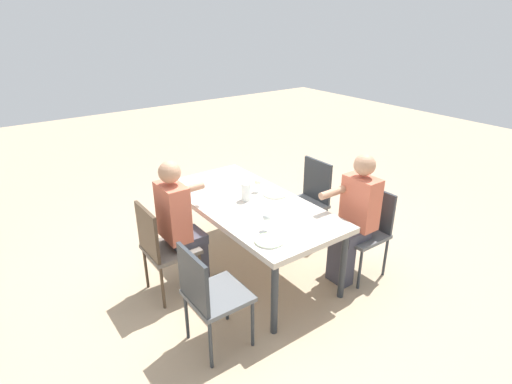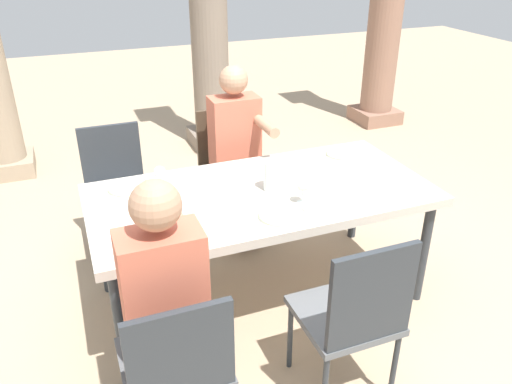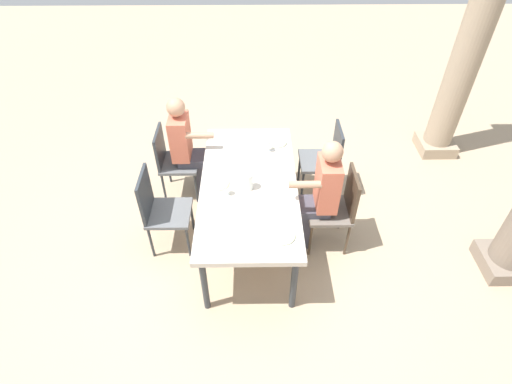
{
  "view_description": "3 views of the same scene",
  "coord_description": "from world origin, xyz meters",
  "px_view_note": "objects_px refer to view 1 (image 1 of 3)",
  "views": [
    {
      "loc": [
        -2.98,
        2.1,
        2.47
      ],
      "look_at": [
        -0.08,
        -0.02,
        0.88
      ],
      "focal_mm": 28.8,
      "sensor_mm": 36.0,
      "label": 1
    },
    {
      "loc": [
        -1.0,
        -2.46,
        2.1
      ],
      "look_at": [
        -0.05,
        -0.04,
        0.77
      ],
      "focal_mm": 35.98,
      "sensor_mm": 36.0,
      "label": 2
    },
    {
      "loc": [
        3.03,
        0.03,
        3.36
      ],
      "look_at": [
        0.14,
        0.07,
        0.76
      ],
      "focal_mm": 28.24,
      "sensor_mm": 36.0,
      "label": 3
    }
  ],
  "objects_px": {
    "chair_mid_south": "(309,196)",
    "plate_2": "(189,186)",
    "wine_glass_0": "(267,218)",
    "plate_0": "(269,241)",
    "dining_table": "(249,208)",
    "wine_glass_1": "(258,182)",
    "diner_woman_green": "(181,222)",
    "chair_mid_north": "(162,245)",
    "water_pitcher": "(246,192)",
    "diner_man_white": "(354,216)",
    "chair_west_north": "(209,292)",
    "plate_1": "(275,194)",
    "chair_west_south": "(366,226)"
  },
  "relations": [
    {
      "from": "chair_west_north",
      "to": "chair_mid_north",
      "type": "bearing_deg",
      "value": 0.15
    },
    {
      "from": "chair_west_south",
      "to": "plate_0",
      "type": "height_order",
      "value": "chair_west_south"
    },
    {
      "from": "diner_woman_green",
      "to": "plate_0",
      "type": "bearing_deg",
      "value": -154.19
    },
    {
      "from": "water_pitcher",
      "to": "plate_0",
      "type": "bearing_deg",
      "value": 158.18
    },
    {
      "from": "chair_west_north",
      "to": "wine_glass_0",
      "type": "relative_size",
      "value": 5.67
    },
    {
      "from": "chair_mid_south",
      "to": "plate_1",
      "type": "xyz_separation_m",
      "value": [
        -0.11,
        0.59,
        0.23
      ]
    },
    {
      "from": "chair_west_south",
      "to": "plate_2",
      "type": "relative_size",
      "value": 4.05
    },
    {
      "from": "chair_west_north",
      "to": "chair_west_south",
      "type": "bearing_deg",
      "value": -90.0
    },
    {
      "from": "chair_mid_north",
      "to": "chair_west_north",
      "type": "bearing_deg",
      "value": -179.85
    },
    {
      "from": "diner_woman_green",
      "to": "wine_glass_0",
      "type": "xyz_separation_m",
      "value": [
        -0.65,
        -0.49,
        0.17
      ]
    },
    {
      "from": "chair_mid_south",
      "to": "wine_glass_0",
      "type": "bearing_deg",
      "value": 120.22
    },
    {
      "from": "wine_glass_0",
      "to": "plate_1",
      "type": "relative_size",
      "value": 0.62
    },
    {
      "from": "diner_man_white",
      "to": "water_pitcher",
      "type": "height_order",
      "value": "diner_man_white"
    },
    {
      "from": "diner_woman_green",
      "to": "plate_1",
      "type": "xyz_separation_m",
      "value": [
        -0.11,
        -1.02,
        0.06
      ]
    },
    {
      "from": "plate_1",
      "to": "wine_glass_1",
      "type": "relative_size",
      "value": 1.73
    },
    {
      "from": "plate_2",
      "to": "water_pitcher",
      "type": "bearing_deg",
      "value": -154.87
    },
    {
      "from": "chair_mid_south",
      "to": "wine_glass_1",
      "type": "distance_m",
      "value": 0.76
    },
    {
      "from": "plate_1",
      "to": "wine_glass_0",
      "type": "bearing_deg",
      "value": 135.64
    },
    {
      "from": "chair_mid_north",
      "to": "diner_woman_green",
      "type": "distance_m",
      "value": 0.26
    },
    {
      "from": "diner_man_white",
      "to": "plate_2",
      "type": "bearing_deg",
      "value": 34.69
    },
    {
      "from": "dining_table",
      "to": "diner_woman_green",
      "type": "bearing_deg",
      "value": 81.46
    },
    {
      "from": "diner_man_white",
      "to": "plate_1",
      "type": "bearing_deg",
      "value": 27.9
    },
    {
      "from": "wine_glass_0",
      "to": "chair_west_south",
      "type": "bearing_deg",
      "value": -99.89
    },
    {
      "from": "dining_table",
      "to": "plate_0",
      "type": "height_order",
      "value": "plate_0"
    },
    {
      "from": "chair_mid_north",
      "to": "wine_glass_0",
      "type": "xyz_separation_m",
      "value": [
        -0.65,
        -0.7,
        0.33
      ]
    },
    {
      "from": "diner_man_white",
      "to": "water_pitcher",
      "type": "distance_m",
      "value": 1.07
    },
    {
      "from": "chair_mid_north",
      "to": "water_pitcher",
      "type": "height_order",
      "value": "chair_mid_north"
    },
    {
      "from": "chair_mid_north",
      "to": "plate_2",
      "type": "xyz_separation_m",
      "value": [
        0.6,
        -0.61,
        0.22
      ]
    },
    {
      "from": "dining_table",
      "to": "chair_mid_north",
      "type": "bearing_deg",
      "value": 83.55
    },
    {
      "from": "dining_table",
      "to": "plate_0",
      "type": "bearing_deg",
      "value": 156.84
    },
    {
      "from": "diner_woman_green",
      "to": "diner_man_white",
      "type": "height_order",
      "value": "diner_woman_green"
    },
    {
      "from": "dining_table",
      "to": "diner_woman_green",
      "type": "distance_m",
      "value": 0.71
    },
    {
      "from": "dining_table",
      "to": "chair_mid_north",
      "type": "distance_m",
      "value": 0.92
    },
    {
      "from": "wine_glass_1",
      "to": "plate_0",
      "type": "bearing_deg",
      "value": 148.95
    },
    {
      "from": "diner_man_white",
      "to": "wine_glass_1",
      "type": "distance_m",
      "value": 1.03
    },
    {
      "from": "diner_woman_green",
      "to": "plate_0",
      "type": "xyz_separation_m",
      "value": [
        -0.82,
        -0.39,
        0.06
      ]
    },
    {
      "from": "dining_table",
      "to": "wine_glass_1",
      "type": "xyz_separation_m",
      "value": [
        0.16,
        -0.22,
        0.17
      ]
    },
    {
      "from": "plate_1",
      "to": "wine_glass_1",
      "type": "height_order",
      "value": "wine_glass_1"
    },
    {
      "from": "chair_mid_north",
      "to": "diner_woman_green",
      "type": "relative_size",
      "value": 0.71
    },
    {
      "from": "plate_1",
      "to": "water_pitcher",
      "type": "height_order",
      "value": "water_pitcher"
    },
    {
      "from": "plate_0",
      "to": "wine_glass_0",
      "type": "height_order",
      "value": "wine_glass_0"
    },
    {
      "from": "diner_man_white",
      "to": "plate_0",
      "type": "distance_m",
      "value": 1.01
    },
    {
      "from": "water_pitcher",
      "to": "wine_glass_1",
      "type": "bearing_deg",
      "value": -66.49
    },
    {
      "from": "diner_man_white",
      "to": "wine_glass_1",
      "type": "xyz_separation_m",
      "value": [
        0.89,
        0.48,
        0.16
      ]
    },
    {
      "from": "wine_glass_0",
      "to": "plate_0",
      "type": "bearing_deg",
      "value": 149.08
    },
    {
      "from": "diner_woman_green",
      "to": "chair_mid_north",
      "type": "bearing_deg",
      "value": 90.84
    },
    {
      "from": "chair_west_north",
      "to": "chair_mid_north",
      "type": "distance_m",
      "value": 0.84
    },
    {
      "from": "water_pitcher",
      "to": "plate_2",
      "type": "bearing_deg",
      "value": 25.13
    },
    {
      "from": "dining_table",
      "to": "water_pitcher",
      "type": "xyz_separation_m",
      "value": [
        0.07,
        -0.01,
        0.14
      ]
    },
    {
      "from": "chair_mid_south",
      "to": "plate_2",
      "type": "height_order",
      "value": "chair_mid_south"
    }
  ]
}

